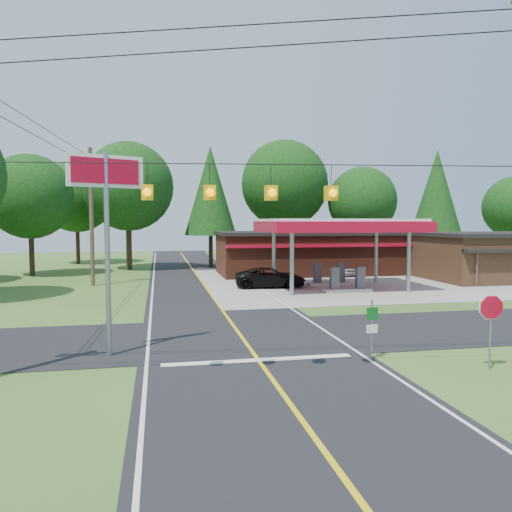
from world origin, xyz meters
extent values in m
plane|color=#325E21|center=(0.00, 0.00, 0.00)|extent=(120.00, 120.00, 0.00)
cube|color=black|center=(0.00, 0.00, 0.01)|extent=(8.00, 120.00, 0.02)
cube|color=black|center=(0.00, 0.00, 0.01)|extent=(70.00, 7.00, 0.02)
cube|color=yellow|center=(0.00, 0.00, 0.03)|extent=(0.15, 110.00, 0.00)
cylinder|color=gray|center=(5.00, 10.50, 2.10)|extent=(0.28, 0.28, 4.20)
cylinder|color=gray|center=(5.00, 15.50, 2.10)|extent=(0.28, 0.28, 4.20)
cylinder|color=gray|center=(13.00, 10.50, 2.10)|extent=(0.28, 0.28, 4.20)
cylinder|color=gray|center=(13.00, 15.50, 2.10)|extent=(0.28, 0.28, 4.20)
cube|color=#AA0921|center=(9.00, 13.00, 4.35)|extent=(10.60, 7.40, 0.70)
cube|color=white|center=(9.00, 13.00, 4.75)|extent=(10.00, 7.00, 0.25)
cube|color=#9E9B93|center=(9.00, 11.20, 0.13)|extent=(3.20, 0.90, 0.22)
cube|color=#3F3F44|center=(8.10, 11.20, 0.95)|extent=(0.55, 0.45, 1.50)
cube|color=#3F3F44|center=(9.90, 11.20, 0.95)|extent=(0.55, 0.45, 1.50)
cube|color=#9E9B93|center=(9.00, 14.80, 0.13)|extent=(3.20, 0.90, 0.22)
cube|color=#3F3F44|center=(8.10, 14.80, 0.95)|extent=(0.55, 0.45, 1.50)
cube|color=#3F3F44|center=(9.90, 14.80, 0.95)|extent=(0.55, 0.45, 1.50)
cube|color=#542618|center=(10.00, 23.00, 1.75)|extent=(16.00, 7.00, 3.50)
cube|color=black|center=(10.00, 23.00, 3.65)|extent=(16.40, 7.40, 0.30)
cube|color=#AA0921|center=(10.00, 19.40, 2.70)|extent=(16.00, 0.50, 0.25)
cylinder|color=#473828|center=(-8.00, 18.00, 5.00)|extent=(0.30, 0.30, 10.00)
cube|color=#473828|center=(-8.00, 18.00, 9.40)|extent=(1.80, 0.12, 0.12)
cube|color=#473828|center=(-8.00, 18.00, 8.80)|extent=(1.40, 0.12, 0.12)
cylinder|color=#473828|center=(-6.50, 35.00, 4.75)|extent=(0.30, 0.30, 9.50)
cube|color=gold|center=(-3.55, -5.70, 5.50)|extent=(0.32, 0.32, 0.42)
cube|color=gold|center=(-1.85, -5.90, 5.50)|extent=(0.32, 0.32, 0.42)
cube|color=gold|center=(-0.15, -6.10, 5.50)|extent=(0.32, 0.32, 0.42)
cube|color=gold|center=(1.55, -6.30, 5.50)|extent=(0.32, 0.32, 0.42)
cylinder|color=#332316|center=(-14.00, 26.00, 1.98)|extent=(0.44, 0.44, 3.96)
sphere|color=#10330E|center=(-14.00, 26.00, 6.82)|extent=(7.26, 7.26, 7.26)
cylinder|color=#332316|center=(-6.00, 30.00, 2.34)|extent=(0.44, 0.44, 4.68)
sphere|color=#10330E|center=(-6.00, 30.00, 8.06)|extent=(8.58, 8.58, 8.58)
cylinder|color=#332316|center=(2.00, 31.00, 2.16)|extent=(0.44, 0.44, 4.32)
cone|color=#10330E|center=(2.00, 31.00, 7.80)|extent=(5.28, 5.28, 9.00)
cylinder|color=#332316|center=(10.00, 32.00, 2.52)|extent=(0.44, 0.44, 5.04)
sphere|color=#10330E|center=(10.00, 32.00, 8.68)|extent=(9.24, 9.24, 9.24)
cylinder|color=#332316|center=(18.00, 30.00, 1.98)|extent=(0.44, 0.44, 3.96)
sphere|color=#10330E|center=(18.00, 30.00, 6.82)|extent=(7.26, 7.26, 7.26)
cylinder|color=#332316|center=(26.00, 29.00, 2.16)|extent=(0.44, 0.44, 4.32)
cone|color=#10330E|center=(26.00, 29.00, 7.80)|extent=(5.28, 5.28, 9.00)
cylinder|color=#332316|center=(-12.00, 38.00, 2.16)|extent=(0.44, 0.44, 4.32)
sphere|color=#10330E|center=(-12.00, 38.00, 7.44)|extent=(7.92, 7.92, 7.92)
imported|color=black|center=(4.50, 14.50, 0.70)|extent=(5.59, 5.59, 1.40)
imported|color=silver|center=(12.00, 21.00, 0.64)|extent=(4.84, 4.84, 1.28)
cylinder|color=gray|center=(-5.00, -2.00, 3.54)|extent=(0.18, 0.18, 7.07)
cube|color=white|center=(-5.00, -2.00, 6.42)|extent=(2.46, 1.08, 1.11)
cube|color=#AA0921|center=(-5.00, -2.05, 6.42)|extent=(2.16, 0.94, 0.86)
cylinder|color=gray|center=(7.00, -6.00, 1.15)|extent=(0.07, 0.07, 2.31)
cylinder|color=gray|center=(3.80, -4.21, 1.03)|extent=(0.06, 0.06, 2.07)
cube|color=#0C591E|center=(3.80, -4.25, 1.59)|extent=(0.42, 0.08, 0.42)
cube|color=white|center=(3.80, -4.25, 1.08)|extent=(0.42, 0.08, 0.28)
camera|label=1|loc=(-3.28, -19.83, 4.71)|focal=35.00mm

